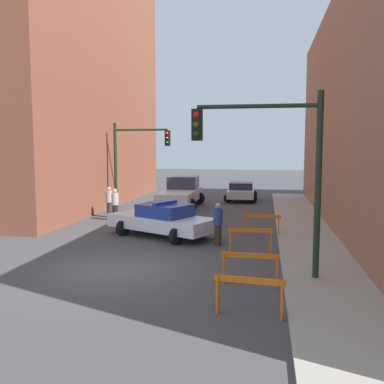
% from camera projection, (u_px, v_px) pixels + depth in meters
% --- Properties ---
extents(ground_plane, '(120.00, 120.00, 0.00)m').
position_uv_depth(ground_plane, '(118.00, 270.00, 13.26)').
color(ground_plane, '#424244').
extents(sidewalk_right, '(2.40, 44.00, 0.12)m').
position_uv_depth(sidewalk_right, '(325.00, 278.00, 12.20)').
color(sidewalk_right, '#9E998E').
rests_on(sidewalk_right, ground_plane).
extents(building_corner_left, '(14.00, 20.00, 21.08)m').
position_uv_depth(building_corner_left, '(13.00, 43.00, 27.91)').
color(building_corner_left, brown).
rests_on(building_corner_left, ground_plane).
extents(traffic_light_near, '(3.64, 0.35, 5.20)m').
position_uv_depth(traffic_light_near, '(276.00, 156.00, 11.93)').
color(traffic_light_near, black).
rests_on(traffic_light_near, sidewalk_right).
extents(traffic_light_far, '(3.44, 0.35, 5.20)m').
position_uv_depth(traffic_light_far, '(133.00, 154.00, 25.27)').
color(traffic_light_far, black).
rests_on(traffic_light_far, ground_plane).
extents(police_car, '(5.03, 3.76, 1.52)m').
position_uv_depth(police_car, '(162.00, 220.00, 18.09)').
color(police_car, white).
rests_on(police_car, ground_plane).
extents(white_truck, '(2.65, 5.41, 1.90)m').
position_uv_depth(white_truck, '(181.00, 193.00, 27.02)').
color(white_truck, silver).
rests_on(white_truck, ground_plane).
extents(parked_car_near, '(2.33, 4.33, 1.31)m').
position_uv_depth(parked_car_near, '(241.00, 191.00, 30.32)').
color(parked_car_near, silver).
rests_on(parked_car_near, ground_plane).
extents(pedestrian_crossing, '(0.50, 0.50, 1.66)m').
position_uv_depth(pedestrian_crossing, '(115.00, 204.00, 21.99)').
color(pedestrian_crossing, black).
rests_on(pedestrian_crossing, ground_plane).
extents(pedestrian_corner, '(0.47, 0.47, 1.66)m').
position_uv_depth(pedestrian_corner, '(109.00, 202.00, 23.04)').
color(pedestrian_corner, '#382D23').
rests_on(pedestrian_corner, ground_plane).
extents(pedestrian_sidewalk, '(0.50, 0.50, 1.66)m').
position_uv_depth(pedestrian_sidewalk, '(218.00, 224.00, 16.42)').
color(pedestrian_sidewalk, '#382D23').
rests_on(pedestrian_sidewalk, ground_plane).
extents(barrier_front, '(1.60, 0.32, 0.90)m').
position_uv_depth(barrier_front, '(249.00, 290.00, 9.54)').
color(barrier_front, orange).
rests_on(barrier_front, ground_plane).
extents(barrier_mid, '(1.60, 0.19, 0.90)m').
position_uv_depth(barrier_mid, '(250.00, 263.00, 11.72)').
color(barrier_mid, orange).
rests_on(barrier_mid, ground_plane).
extents(barrier_back, '(1.60, 0.33, 0.90)m').
position_uv_depth(barrier_back, '(250.00, 236.00, 15.25)').
color(barrier_back, orange).
rests_on(barrier_back, ground_plane).
extents(barrier_corner, '(1.60, 0.24, 0.90)m').
position_uv_depth(barrier_corner, '(262.00, 221.00, 18.36)').
color(barrier_corner, orange).
rests_on(barrier_corner, ground_plane).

